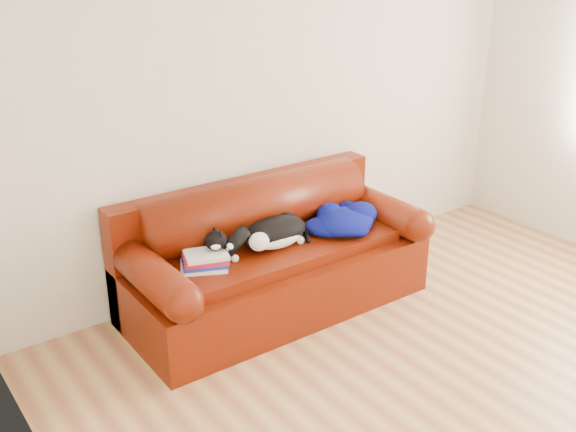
# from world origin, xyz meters

# --- Properties ---
(ground) EXTENTS (4.50, 4.50, 0.00)m
(ground) POSITION_xyz_m (0.00, 0.00, 0.00)
(ground) COLOR #9A5C3D
(ground) RESTS_ON ground
(room_shell) EXTENTS (4.52, 4.02, 2.61)m
(room_shell) POSITION_xyz_m (0.12, 0.02, 1.67)
(room_shell) COLOR beige
(room_shell) RESTS_ON ground
(sofa_base) EXTENTS (2.10, 0.90, 0.50)m
(sofa_base) POSITION_xyz_m (-0.44, 1.49, 0.24)
(sofa_base) COLOR #3B0C02
(sofa_base) RESTS_ON ground
(sofa_back) EXTENTS (2.10, 1.01, 0.88)m
(sofa_back) POSITION_xyz_m (-0.44, 1.74, 0.54)
(sofa_back) COLOR #3B0C02
(sofa_back) RESTS_ON ground
(book_stack) EXTENTS (0.36, 0.33, 0.10)m
(book_stack) POSITION_xyz_m (-1.02, 1.44, 0.55)
(book_stack) COLOR white
(book_stack) RESTS_ON sofa_base
(cat) EXTENTS (0.71, 0.39, 0.25)m
(cat) POSITION_xyz_m (-0.49, 1.44, 0.60)
(cat) COLOR black
(cat) RESTS_ON sofa_base
(blanket) EXTENTS (0.67, 0.56, 0.17)m
(blanket) POSITION_xyz_m (0.08, 1.39, 0.57)
(blanket) COLOR #060241
(blanket) RESTS_ON sofa_base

